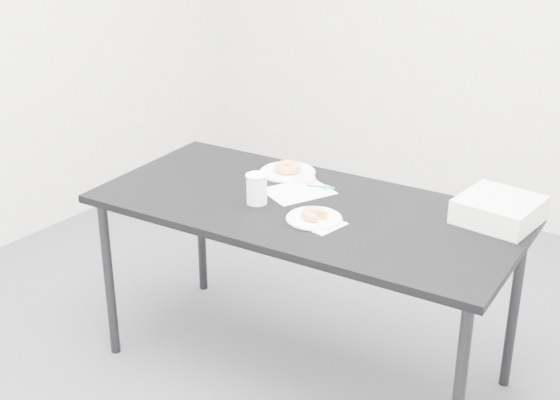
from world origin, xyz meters
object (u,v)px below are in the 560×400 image
Objects in this scene: plate_far at (288,172)px; bakery_box at (499,210)px; table at (306,218)px; plate_near at (314,218)px; pen at (321,187)px; scorecard at (298,191)px; coffee_cup at (257,189)px; donut_near at (314,214)px; donut_far at (288,167)px.

bakery_box reaches higher than plate_far.
table is 0.15m from plate_near.
plate_near is (0.15, -0.28, -0.00)m from pen.
pen is 0.73m from bakery_box.
coffee_cup is at bearing -84.84° from scorecard.
table is 6.72× the size of scorecard.
table is at bearing 136.84° from plate_near.
pen is (0.05, 0.08, 0.01)m from scorecard.
donut_near reaches higher than plate_far.
scorecard is 2.28× the size of donut_far.
donut_near reaches higher than pen.
scorecard is 2.15× the size of pen.
donut_near is at bearing 0.35° from coffee_cup.
bakery_box reaches higher than donut_far.
pen is at bearing -15.91° from donut_far.
table is 0.74m from bakery_box.
scorecard is 0.80m from bakery_box.
scorecard is 1.07× the size of plate_far.
donut_far is at bearing 137.16° from plate_near.
plate_far reaches higher than table.
donut_far reaches higher than donut_near.
donut_near is at bearing -80.13° from pen.
table is at bearing -42.72° from donut_far.
donut_near is at bearing -48.12° from table.
bakery_box is (0.93, 0.06, 0.02)m from donut_far.
donut_near is at bearing -42.84° from donut_far.
bakery_box reaches higher than donut_near.
scorecard is 0.28m from plate_near.
pen reaches higher than plate_near.
plate_far is (-0.21, 0.06, -0.00)m from pen.
pen is at bearing 66.84° from coffee_cup.
donut_far is (-0.00, 0.00, 0.02)m from plate_far.
donut_near is 0.49m from plate_far.
pen is 0.31m from coffee_cup.
scorecard is 0.94× the size of bakery_box.
table is 0.20m from pen.
table is at bearing -18.81° from scorecard.
table is 0.36m from donut_far.
plate_near is 1.74× the size of coffee_cup.
plate_near is at bearing -42.84° from plate_far.
plate_far is 0.02m from donut_far.
plate_near reaches higher than table.
coffee_cup is at bearing -150.99° from bakery_box.
plate_far is at bearing 132.33° from table.
bakery_box is at bearing 35.28° from plate_near.
donut_far is 0.35m from coffee_cup.
bakery_box is at bearing -9.23° from pen.
donut_far is 0.93m from bakery_box.
scorecard is at bearing 71.12° from coffee_cup.
bakery_box is at bearing 25.64° from coffee_cup.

